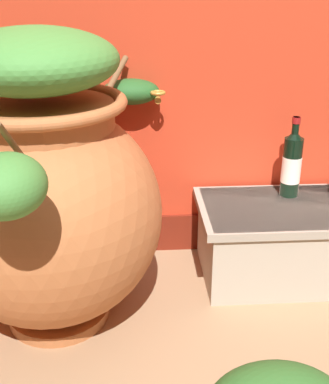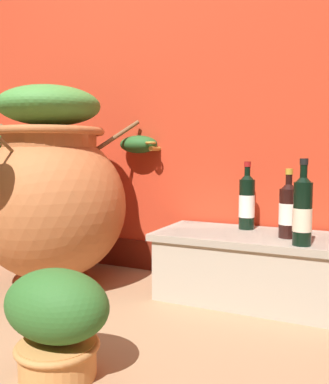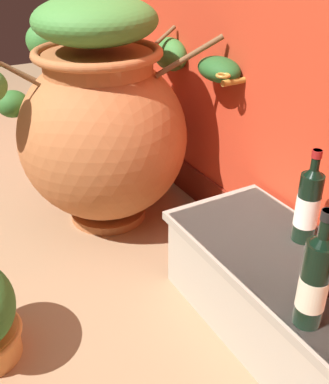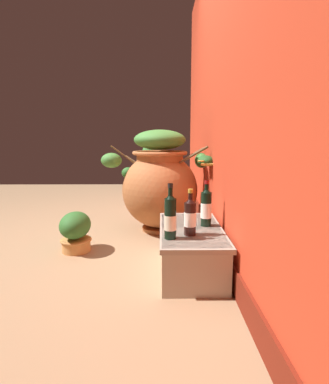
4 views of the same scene
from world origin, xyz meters
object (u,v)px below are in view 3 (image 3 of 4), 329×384
Objects in this scene: terracotta_urn at (102,120)px; wine_bottle_middle at (308,204)px; wine_bottle_right at (315,280)px; wine_bottle_left at (328,254)px.

terracotta_urn is 0.94m from wine_bottle_middle.
terracotta_urn reaches higher than wine_bottle_right.
wine_bottle_right reaches higher than wine_bottle_middle.
wine_bottle_middle is at bearing 19.89° from terracotta_urn.
wine_bottle_right is (0.07, -0.12, 0.02)m from wine_bottle_left.
wine_bottle_right is (1.16, 0.07, -0.04)m from terracotta_urn.
wine_bottle_left is at bearing -31.83° from wine_bottle_middle.
wine_bottle_left is 0.14m from wine_bottle_right.
wine_bottle_right is at bearing -42.32° from wine_bottle_middle.
wine_bottle_middle is at bearing 148.17° from wine_bottle_left.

